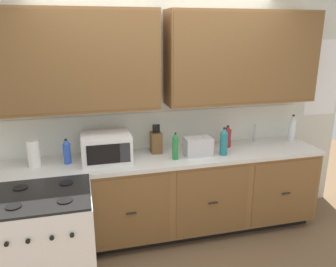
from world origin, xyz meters
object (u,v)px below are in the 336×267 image
stove_range (48,246)px  bottle_green (175,146)px  bottle_clear (292,128)px  bottle_teal (224,142)px  bottle_blue (67,151)px  paper_towel_roll (34,153)px  toaster (198,146)px  knife_block (156,142)px  bottle_red (227,137)px  microwave (106,148)px

stove_range → bottle_green: size_ratio=3.39×
bottle_clear → bottle_teal: (-0.97, -0.24, -0.01)m
bottle_green → bottle_blue: bottle_green is taller
paper_towel_roll → bottle_blue: 0.30m
paper_towel_roll → bottle_green: 1.36m
toaster → bottle_teal: bottle_teal is taller
knife_block → stove_range: bearing=-145.1°
bottle_red → bottle_green: bearing=-161.4°
microwave → bottle_green: same height
bottle_blue → bottle_teal: bearing=-5.7°
stove_range → knife_block: 1.45m
bottle_clear → bottle_red: (-0.82, -0.02, -0.03)m
bottle_blue → knife_block: bearing=5.7°
stove_range → bottle_clear: (2.72, 0.76, 0.61)m
microwave → bottle_clear: bearing=3.4°
bottle_red → bottle_teal: size_ratio=0.83×
paper_towel_roll → bottle_teal: bearing=-4.7°
stove_range → toaster: bearing=21.0°
bottle_blue → microwave: bearing=-6.3°
knife_block → bottle_clear: 1.63m
toaster → stove_range: bearing=-159.0°
bottle_red → knife_block: bearing=178.4°
paper_towel_roll → stove_range: bearing=-79.8°
toaster → bottle_blue: size_ratio=1.12×
microwave → bottle_blue: microwave is taller
paper_towel_roll → bottle_blue: paper_towel_roll is taller
stove_range → bottle_teal: bottle_teal is taller
bottle_teal → paper_towel_roll: bearing=175.3°
bottle_red → bottle_teal: bearing=-122.0°
bottle_green → bottle_blue: 1.06m
microwave → toaster: (0.94, -0.05, -0.04)m
bottle_clear → bottle_blue: bearing=-178.1°
stove_range → paper_towel_roll: 0.90m
bottle_clear → bottle_green: (-1.49, -0.24, -0.02)m
microwave → paper_towel_roll: microwave is taller
bottle_red → bottle_teal: 0.27m
knife_block → bottle_green: size_ratio=1.11×
knife_block → bottle_teal: 0.71m
paper_towel_roll → bottle_blue: bearing=0.4°
bottle_clear → bottle_blue: size_ratio=1.26×
stove_range → bottle_teal: (1.76, 0.51, 0.60)m
paper_towel_roll → bottle_clear: size_ratio=0.83×
bottle_clear → bottle_blue: bottle_clear is taller
paper_towel_roll → bottle_teal: size_ratio=0.87×
microwave → bottle_blue: 0.38m
toaster → bottle_green: bottle_green is taller
bottle_teal → knife_block: bearing=159.5°
stove_range → bottle_red: (1.90, 0.74, 0.58)m
stove_range → knife_block: size_ratio=3.06×
paper_towel_roll → bottle_clear: (2.84, 0.09, 0.02)m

